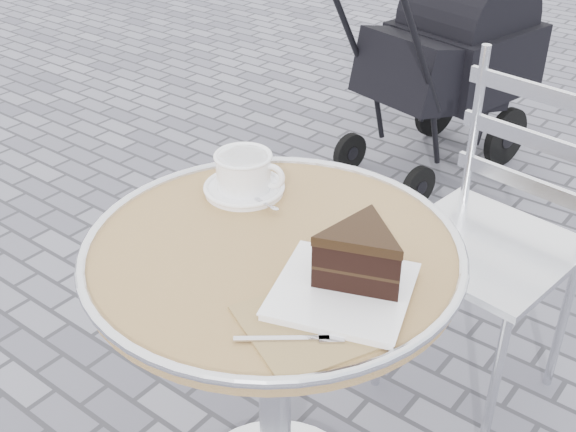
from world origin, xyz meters
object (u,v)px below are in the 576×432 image
Objects in this scene: cappuccino_set at (245,176)px; bistro_chair at (510,201)px; cafe_table at (274,315)px; baby_stroller at (446,69)px; cake_plate_set at (355,265)px.

bistro_chair reaches higher than cappuccino_set.
cafe_table is 0.75× the size of baby_stroller.
cake_plate_set reaches higher than cappuccino_set.
cappuccino_set is 0.40m from cake_plate_set.
bistro_chair is at bearing 75.52° from cafe_table.
cake_plate_set reaches higher than cafe_table.
cake_plate_set is at bearing -55.70° from baby_stroller.
bistro_chair reaches higher than cafe_table.
bistro_chair reaches higher than cake_plate_set.
bistro_chair is (0.19, 0.72, -0.00)m from cafe_table.
bistro_chair is (-0.01, 0.74, -0.22)m from cake_plate_set.
bistro_chair is 1.30m from baby_stroller.
baby_stroller reaches higher than cafe_table.
cafe_table is 1.88m from baby_stroller.
cappuccino_set is at bearing -65.45° from baby_stroller.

